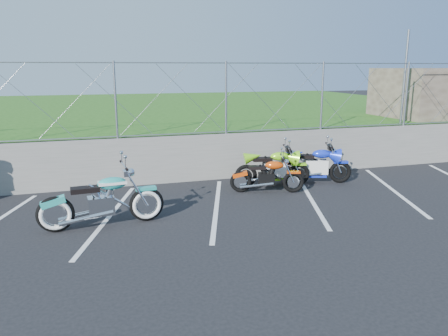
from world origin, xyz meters
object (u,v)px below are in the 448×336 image
object	(u,v)px
cruiser_turquoise	(104,202)
naked_orange	(268,177)
sportbike_blue	(315,167)
sportbike_green	(274,169)

from	to	relation	value
cruiser_turquoise	naked_orange	size ratio (longest dim) A/B	1.36
cruiser_turquoise	sportbike_blue	world-z (taller)	cruiser_turquoise
sportbike_green	sportbike_blue	xyz separation A→B (m)	(1.24, -0.02, 0.00)
cruiser_turquoise	sportbike_blue	bearing A→B (deg)	13.32
cruiser_turquoise	sportbike_green	xyz separation A→B (m)	(4.46, 1.83, -0.04)
naked_orange	sportbike_blue	xyz separation A→B (m)	(1.61, 0.51, 0.06)
cruiser_turquoise	naked_orange	bearing A→B (deg)	13.31
cruiser_turquoise	sportbike_green	size ratio (longest dim) A/B	1.22
sportbike_blue	cruiser_turquoise	bearing A→B (deg)	-144.70
naked_orange	sportbike_green	bearing A→B (deg)	72.58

